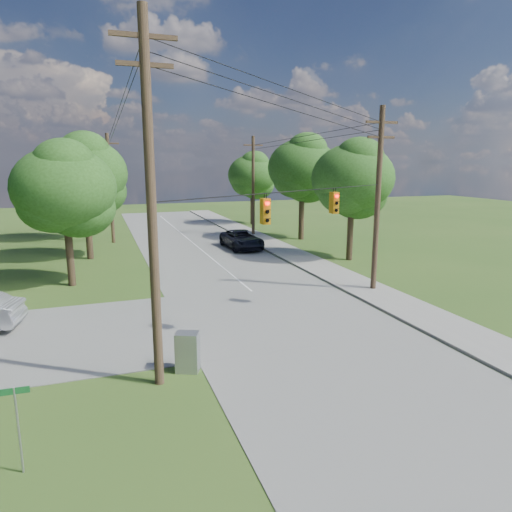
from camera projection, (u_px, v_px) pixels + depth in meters
name	position (u px, v px, depth m)	size (l,w,h in m)	color
ground	(288.00, 368.00, 16.78)	(140.00, 140.00, 0.00)	#30541C
main_road	(285.00, 319.00, 22.04)	(10.00, 100.00, 0.03)	gray
sidewalk_east	(402.00, 304.00, 24.19)	(2.60, 100.00, 0.12)	gray
pole_sw	(151.00, 201.00, 14.40)	(2.00, 0.32, 12.00)	#4F3B29
pole_ne	(378.00, 198.00, 25.93)	(2.00, 0.32, 10.50)	#4F3B29
pole_north_e	(253.00, 185.00, 46.35)	(2.00, 0.32, 10.00)	#4F3B29
pole_north_w	(110.00, 188.00, 41.88)	(2.00, 0.32, 10.00)	#4F3B29
power_lines	(235.00, 132.00, 26.08)	(13.93, 29.62, 4.93)	black
traffic_signals	(303.00, 206.00, 20.58)	(4.91, 3.27, 1.05)	#C47D0B
tree_w_near	(64.00, 188.00, 26.88)	(6.00, 6.00, 8.40)	#483424
tree_w_mid	(84.00, 174.00, 34.47)	(6.40, 6.40, 9.22)	#483424
tree_w_far	(64.00, 175.00, 43.14)	(6.00, 6.00, 8.73)	#483424
tree_e_near	(352.00, 178.00, 34.17)	(6.20, 6.20, 8.81)	#483424
tree_e_mid	(302.00, 168.00, 43.45)	(6.60, 6.60, 9.64)	#483424
tree_e_far	(252.00, 175.00, 54.42)	(5.80, 5.80, 8.32)	#483424
car_main_north	(242.00, 239.00, 39.80)	(2.63, 5.69, 1.58)	black
control_cabinet	(187.00, 352.00, 16.43)	(0.81, 0.59, 1.47)	gray
street_name_sign	(17.00, 418.00, 10.86)	(0.68, 0.05, 2.26)	gray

